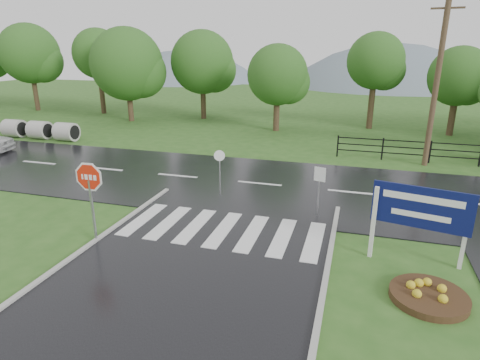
% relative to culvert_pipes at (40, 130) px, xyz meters
% --- Properties ---
extents(ground, '(120.00, 120.00, 0.00)m').
position_rel_culvert_pipes_xyz_m(ground, '(16.35, -15.00, -0.60)').
color(ground, '#2E5A1E').
rests_on(ground, ground).
extents(main_road, '(90.00, 8.00, 0.04)m').
position_rel_culvert_pipes_xyz_m(main_road, '(16.35, -5.00, -0.60)').
color(main_road, black).
rests_on(main_road, ground).
extents(crosswalk, '(6.50, 2.80, 0.02)m').
position_rel_culvert_pipes_xyz_m(crosswalk, '(16.35, -10.00, -0.54)').
color(crosswalk, silver).
rests_on(crosswalk, ground).
extents(fence_west, '(9.58, 0.08, 1.20)m').
position_rel_culvert_pipes_xyz_m(fence_west, '(24.10, 1.00, 0.12)').
color(fence_west, black).
rests_on(fence_west, ground).
extents(hills, '(102.00, 48.00, 48.00)m').
position_rel_culvert_pipes_xyz_m(hills, '(19.84, 50.00, -16.14)').
color(hills, slate).
rests_on(hills, ground).
extents(treeline, '(83.20, 5.20, 10.00)m').
position_rel_culvert_pipes_xyz_m(treeline, '(17.35, 9.00, -0.60)').
color(treeline, '#25551A').
rests_on(treeline, ground).
extents(culvert_pipes, '(5.50, 1.20, 1.20)m').
position_rel_culvert_pipes_xyz_m(culvert_pipes, '(0.00, 0.00, 0.00)').
color(culvert_pipes, '#9E9B93').
rests_on(culvert_pipes, ground).
extents(stop_sign, '(1.22, 0.07, 2.75)m').
position_rel_culvert_pipes_xyz_m(stop_sign, '(12.77, -11.87, 1.31)').
color(stop_sign, '#939399').
rests_on(stop_sign, ground).
extents(estate_billboard, '(2.54, 0.62, 2.26)m').
position_rel_culvert_pipes_xyz_m(estate_billboard, '(22.21, -10.40, 0.96)').
color(estate_billboard, silver).
rests_on(estate_billboard, ground).
extents(flower_bed, '(1.83, 1.83, 0.37)m').
position_rel_culvert_pipes_xyz_m(flower_bed, '(22.37, -12.23, -0.46)').
color(flower_bed, '#332111').
rests_on(flower_bed, ground).
extents(reg_sign_small, '(0.40, 0.15, 1.88)m').
position_rel_culvert_pipes_xyz_m(reg_sign_small, '(19.23, -7.95, 0.76)').
color(reg_sign_small, '#939399').
rests_on(reg_sign_small, ground).
extents(reg_sign_round, '(0.43, 0.15, 1.92)m').
position_rel_culvert_pipes_xyz_m(reg_sign_round, '(15.12, -6.79, 0.64)').
color(reg_sign_round, '#939399').
rests_on(reg_sign_round, ground).
extents(utility_pole_east, '(1.46, 0.27, 8.20)m').
position_rel_culvert_pipes_xyz_m(utility_pole_east, '(23.84, 0.50, 3.57)').
color(utility_pole_east, '#473523').
rests_on(utility_pole_east, ground).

